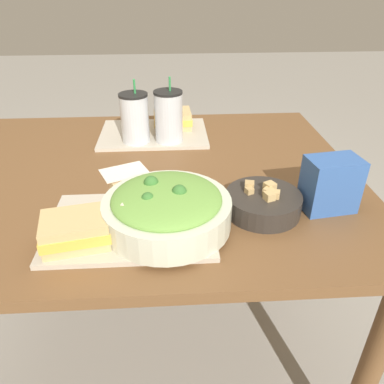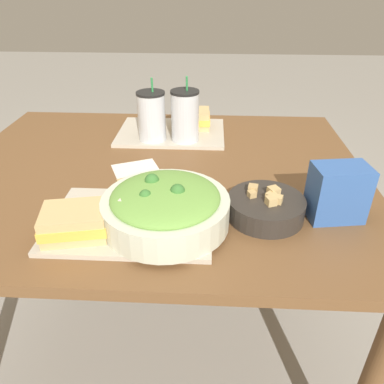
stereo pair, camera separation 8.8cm
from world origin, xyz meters
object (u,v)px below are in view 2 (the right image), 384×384
drink_cup_dark (152,118)px  sandwich_far (191,119)px  baguette_far (187,114)px  chip_bag (338,193)px  baguette_near (139,186)px  napkin_folded (136,168)px  salad_bowl (165,206)px  sandwich_near (75,222)px  soup_bowl (266,207)px  drink_cup_red (185,117)px

drink_cup_dark → sandwich_far: bearing=45.0°
baguette_far → chip_bag: chip_bag is taller
drink_cup_dark → chip_bag: (0.52, -0.44, -0.02)m
baguette_near → chip_bag: (0.50, -0.05, 0.03)m
chip_bag → napkin_folded: 0.59m
salad_bowl → sandwich_far: size_ratio=2.05×
salad_bowl → baguette_near: (-0.09, 0.12, -0.02)m
baguette_far → drink_cup_dark: size_ratio=0.47×
sandwich_near → napkin_folded: bearing=67.8°
salad_bowl → napkin_folded: bearing=113.4°
sandwich_near → sandwich_far: 0.73m
salad_bowl → baguette_far: salad_bowl is taller
soup_bowl → baguette_far: size_ratio=1.86×
baguette_far → drink_cup_dark: bearing=138.3°
soup_bowl → baguette_near: 0.33m
sandwich_near → drink_cup_red: size_ratio=0.74×
drink_cup_dark → drink_cup_red: 0.12m
baguette_far → sandwich_near: bearing=153.6°
drink_cup_dark → chip_bag: bearing=-40.7°
soup_bowl → napkin_folded: 0.45m
soup_bowl → drink_cup_red: drink_cup_red is taller
sandwich_far → napkin_folded: bearing=-116.7°
drink_cup_red → napkin_folded: 0.27m
sandwich_far → drink_cup_red: bearing=-98.6°
soup_bowl → sandwich_near: bearing=-166.0°
baguette_near → drink_cup_dark: drink_cup_dark is taller
drink_cup_red → chip_bag: (0.40, -0.44, -0.02)m
baguette_near → soup_bowl: bearing=-126.5°
baguette_far → chip_bag: 0.75m
drink_cup_red → salad_bowl: bearing=-91.1°
baguette_near → napkin_folded: baguette_near is taller
baguette_far → napkin_folded: size_ratio=0.63×
salad_bowl → baguette_near: salad_bowl is taller
salad_bowl → chip_bag: 0.42m
sandwich_near → baguette_near: bearing=45.1°
drink_cup_red → napkin_folded: bearing=-123.9°
baguette_far → napkin_folded: (-0.13, -0.40, -0.04)m
baguette_far → chip_bag: (0.41, -0.63, 0.03)m
salad_bowl → sandwich_near: 0.21m
baguette_far → napkin_folded: bearing=150.0°
sandwich_near → drink_cup_dark: size_ratio=0.76×
salad_bowl → baguette_near: 0.15m
sandwich_far → soup_bowl: bearing=-71.8°
drink_cup_red → drink_cup_dark: bearing=-180.0°
sandwich_near → drink_cup_dark: drink_cup_dark is taller
chip_bag → napkin_folded: size_ratio=0.88×
baguette_near → chip_bag: 0.50m
baguette_far → drink_cup_red: 0.19m
drink_cup_dark → drink_cup_red: bearing=0.0°
salad_bowl → drink_cup_red: size_ratio=1.34×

